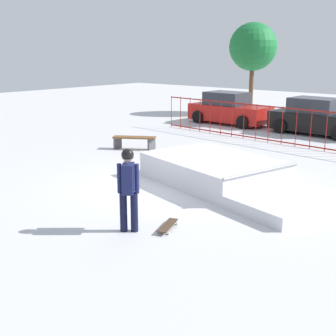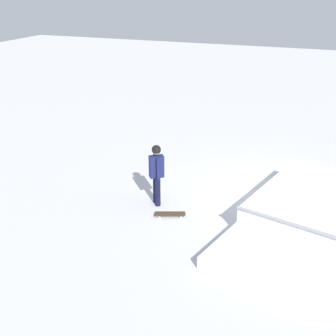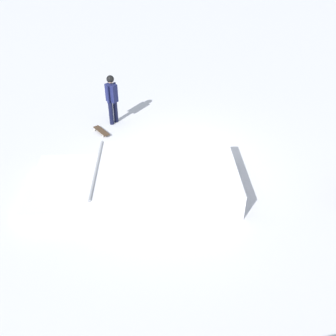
% 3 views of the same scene
% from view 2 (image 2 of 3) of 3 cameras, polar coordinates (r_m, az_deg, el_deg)
% --- Properties ---
extents(ground_plane, '(60.00, 60.00, 0.00)m').
position_cam_2_polar(ground_plane, '(12.78, 13.59, -3.98)').
color(ground_plane, silver).
extents(skate_ramp, '(5.87, 3.84, 0.74)m').
position_cam_2_polar(skate_ramp, '(11.56, 17.69, -5.81)').
color(skate_ramp, silver).
rests_on(skate_ramp, ground).
extents(skater, '(0.41, 0.44, 1.73)m').
position_cam_2_polar(skater, '(11.77, -1.50, -0.30)').
color(skater, black).
rests_on(skater, ground).
extents(skateboard, '(0.48, 0.82, 0.09)m').
position_cam_2_polar(skateboard, '(11.55, 0.28, -5.96)').
color(skateboard, '#3F2D1E').
rests_on(skateboard, ground).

